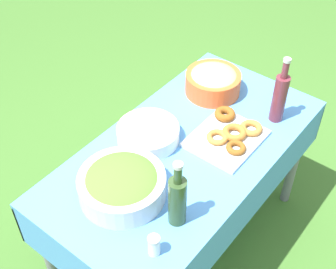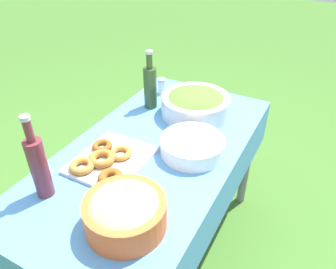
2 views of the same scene
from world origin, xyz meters
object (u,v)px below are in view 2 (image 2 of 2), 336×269
(pasta_bowl, at_px, (125,211))
(plate_stack, at_px, (192,146))
(donut_platter, at_px, (107,161))
(olive_oil_bottle, at_px, (150,86))
(wine_bottle, at_px, (39,166))
(salad_bowl, at_px, (195,103))

(pasta_bowl, height_order, plate_stack, pasta_bowl)
(donut_platter, xyz_separation_m, olive_oil_bottle, (-0.50, -0.09, 0.10))
(pasta_bowl, xyz_separation_m, plate_stack, (-0.46, 0.03, -0.03))
(plate_stack, bearing_deg, olive_oil_bottle, -126.07)
(donut_platter, bearing_deg, wine_bottle, -22.39)
(salad_bowl, xyz_separation_m, wine_bottle, (0.78, -0.25, 0.07))
(salad_bowl, xyz_separation_m, olive_oil_bottle, (0.04, -0.24, 0.06))
(pasta_bowl, xyz_separation_m, wine_bottle, (0.02, -0.34, 0.07))
(salad_bowl, height_order, olive_oil_bottle, olive_oil_bottle)
(pasta_bowl, relative_size, plate_stack, 0.99)
(plate_stack, xyz_separation_m, olive_oil_bottle, (-0.27, -0.36, 0.08))
(plate_stack, xyz_separation_m, wine_bottle, (0.48, -0.37, 0.10))
(olive_oil_bottle, bearing_deg, plate_stack, 53.93)
(olive_oil_bottle, distance_m, wine_bottle, 0.74)
(olive_oil_bottle, bearing_deg, salad_bowl, 98.52)
(salad_bowl, relative_size, pasta_bowl, 1.27)
(pasta_bowl, distance_m, wine_bottle, 0.35)
(donut_platter, distance_m, olive_oil_bottle, 0.52)
(salad_bowl, relative_size, donut_platter, 1.01)
(donut_platter, bearing_deg, pasta_bowl, 47.50)
(pasta_bowl, relative_size, wine_bottle, 0.81)
(wine_bottle, bearing_deg, pasta_bowl, 92.53)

